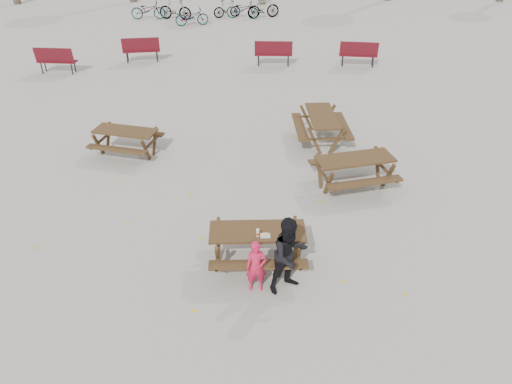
{
  "coord_description": "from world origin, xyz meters",
  "views": [
    {
      "loc": [
        -0.24,
        -7.53,
        6.28
      ],
      "look_at": [
        0.0,
        1.0,
        1.0
      ],
      "focal_mm": 35.0,
      "sensor_mm": 36.0,
      "label": 1
    }
  ],
  "objects_px": {
    "picnic_table_north": "(127,142)",
    "picnic_table_far": "(321,128)",
    "adult": "(290,255)",
    "soda_bottle": "(258,233)",
    "child": "(256,267)",
    "food_tray": "(265,236)",
    "picnic_table_east": "(354,172)",
    "main_picnic_table": "(257,238)"
  },
  "relations": [
    {
      "from": "child",
      "to": "main_picnic_table",
      "type": "bearing_deg",
      "value": 83.32
    },
    {
      "from": "adult",
      "to": "picnic_table_north",
      "type": "bearing_deg",
      "value": 95.81
    },
    {
      "from": "soda_bottle",
      "to": "child",
      "type": "bearing_deg",
      "value": -94.4
    },
    {
      "from": "child",
      "to": "picnic_table_east",
      "type": "height_order",
      "value": "child"
    },
    {
      "from": "food_tray",
      "to": "picnic_table_far",
      "type": "height_order",
      "value": "food_tray"
    },
    {
      "from": "child",
      "to": "soda_bottle",
      "type": "bearing_deg",
      "value": 82.27
    },
    {
      "from": "main_picnic_table",
      "to": "picnic_table_east",
      "type": "xyz_separation_m",
      "value": [
        2.4,
        2.81,
        -0.19
      ]
    },
    {
      "from": "food_tray",
      "to": "picnic_table_north",
      "type": "bearing_deg",
      "value": 125.84
    },
    {
      "from": "main_picnic_table",
      "to": "soda_bottle",
      "type": "distance_m",
      "value": 0.32
    },
    {
      "from": "picnic_table_north",
      "to": "food_tray",
      "type": "bearing_deg",
      "value": -38.36
    },
    {
      "from": "picnic_table_far",
      "to": "picnic_table_north",
      "type": "bearing_deg",
      "value": 95.72
    },
    {
      "from": "food_tray",
      "to": "picnic_table_east",
      "type": "xyz_separation_m",
      "value": [
        2.26,
        3.01,
        -0.4
      ]
    },
    {
      "from": "picnic_table_north",
      "to": "picnic_table_far",
      "type": "relative_size",
      "value": 0.89
    },
    {
      "from": "soda_bottle",
      "to": "child",
      "type": "relative_size",
      "value": 0.17
    },
    {
      "from": "soda_bottle",
      "to": "main_picnic_table",
      "type": "bearing_deg",
      "value": 89.84
    },
    {
      "from": "food_tray",
      "to": "adult",
      "type": "height_order",
      "value": "adult"
    },
    {
      "from": "picnic_table_east",
      "to": "food_tray",
      "type": "bearing_deg",
      "value": -139.47
    },
    {
      "from": "adult",
      "to": "main_picnic_table",
      "type": "bearing_deg",
      "value": 97.19
    },
    {
      "from": "adult",
      "to": "picnic_table_north",
      "type": "distance_m",
      "value": 6.69
    },
    {
      "from": "picnic_table_east",
      "to": "picnic_table_far",
      "type": "height_order",
      "value": "picnic_table_far"
    },
    {
      "from": "picnic_table_east",
      "to": "picnic_table_far",
      "type": "bearing_deg",
      "value": 86.94
    },
    {
      "from": "adult",
      "to": "picnic_table_east",
      "type": "distance_m",
      "value": 3.99
    },
    {
      "from": "picnic_table_east",
      "to": "picnic_table_north",
      "type": "bearing_deg",
      "value": 149.5
    },
    {
      "from": "child",
      "to": "adult",
      "type": "distance_m",
      "value": 0.63
    },
    {
      "from": "food_tray",
      "to": "picnic_table_north",
      "type": "distance_m",
      "value": 6.04
    },
    {
      "from": "food_tray",
      "to": "picnic_table_east",
      "type": "bearing_deg",
      "value": 53.07
    },
    {
      "from": "food_tray",
      "to": "adult",
      "type": "xyz_separation_m",
      "value": [
        0.41,
        -0.51,
        -0.04
      ]
    },
    {
      "from": "picnic_table_north",
      "to": "picnic_table_far",
      "type": "bearing_deg",
      "value": 22.87
    },
    {
      "from": "picnic_table_far",
      "to": "soda_bottle",
      "type": "bearing_deg",
      "value": 159.02
    },
    {
      "from": "main_picnic_table",
      "to": "picnic_table_far",
      "type": "height_order",
      "value": "picnic_table_far"
    },
    {
      "from": "soda_bottle",
      "to": "picnic_table_east",
      "type": "distance_m",
      "value": 3.86
    },
    {
      "from": "food_tray",
      "to": "adult",
      "type": "bearing_deg",
      "value": -51.61
    },
    {
      "from": "child",
      "to": "picnic_table_far",
      "type": "relative_size",
      "value": 0.55
    },
    {
      "from": "food_tray",
      "to": "picnic_table_north",
      "type": "height_order",
      "value": "food_tray"
    },
    {
      "from": "food_tray",
      "to": "child",
      "type": "bearing_deg",
      "value": -108.59
    },
    {
      "from": "main_picnic_table",
      "to": "adult",
      "type": "height_order",
      "value": "adult"
    },
    {
      "from": "child",
      "to": "picnic_table_far",
      "type": "height_order",
      "value": "child"
    },
    {
      "from": "child",
      "to": "picnic_table_north",
      "type": "distance_m",
      "value": 6.37
    },
    {
      "from": "picnic_table_far",
      "to": "food_tray",
      "type": "bearing_deg",
      "value": 160.34
    },
    {
      "from": "main_picnic_table",
      "to": "food_tray",
      "type": "height_order",
      "value": "food_tray"
    },
    {
      "from": "picnic_table_east",
      "to": "main_picnic_table",
      "type": "bearing_deg",
      "value": -143.0
    },
    {
      "from": "soda_bottle",
      "to": "picnic_table_east",
      "type": "height_order",
      "value": "soda_bottle"
    }
  ]
}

